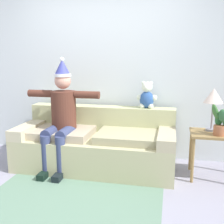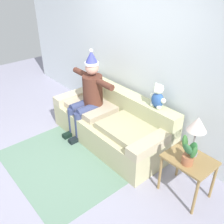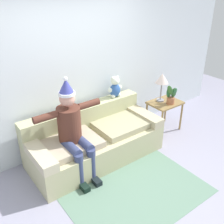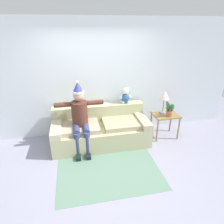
{
  "view_description": "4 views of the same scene",
  "coord_description": "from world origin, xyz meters",
  "px_view_note": "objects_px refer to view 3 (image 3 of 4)",
  "views": [
    {
      "loc": [
        0.99,
        -2.53,
        1.51
      ],
      "look_at": [
        0.25,
        0.85,
        0.81
      ],
      "focal_mm": 43.67,
      "sensor_mm": 36.0,
      "label": 1
    },
    {
      "loc": [
        2.77,
        -1.39,
        2.68
      ],
      "look_at": [
        0.23,
        0.78,
        0.72
      ],
      "focal_mm": 41.0,
      "sensor_mm": 36.0,
      "label": 2
    },
    {
      "loc": [
        -1.91,
        -2.08,
        2.68
      ],
      "look_at": [
        0.19,
        0.75,
        0.87
      ],
      "focal_mm": 42.32,
      "sensor_mm": 36.0,
      "label": 3
    },
    {
      "loc": [
        -0.51,
        -2.88,
        2.52
      ],
      "look_at": [
        0.25,
        0.9,
        0.77
      ],
      "focal_mm": 31.02,
      "sensor_mm": 36.0,
      "label": 4
    }
  ],
  "objects_px": {
    "side_table": "(165,106)",
    "potted_plant": "(171,95)",
    "person_seated": "(73,129)",
    "teddy_bear": "(115,88)",
    "couch": "(94,140)",
    "table_lamp": "(162,80)"
  },
  "relations": [
    {
      "from": "teddy_bear",
      "to": "side_table",
      "type": "relative_size",
      "value": 0.64
    },
    {
      "from": "table_lamp",
      "to": "teddy_bear",
      "type": "bearing_deg",
      "value": 161.27
    },
    {
      "from": "couch",
      "to": "table_lamp",
      "type": "height_order",
      "value": "table_lamp"
    },
    {
      "from": "table_lamp",
      "to": "side_table",
      "type": "bearing_deg",
      "value": -66.66
    },
    {
      "from": "teddy_bear",
      "to": "table_lamp",
      "type": "distance_m",
      "value": 0.9
    },
    {
      "from": "side_table",
      "to": "potted_plant",
      "type": "bearing_deg",
      "value": -74.97
    },
    {
      "from": "person_seated",
      "to": "table_lamp",
      "type": "bearing_deg",
      "value": 5.16
    },
    {
      "from": "couch",
      "to": "person_seated",
      "type": "relative_size",
      "value": 1.42
    },
    {
      "from": "couch",
      "to": "teddy_bear",
      "type": "relative_size",
      "value": 5.61
    },
    {
      "from": "side_table",
      "to": "table_lamp",
      "type": "height_order",
      "value": "table_lamp"
    },
    {
      "from": "person_seated",
      "to": "teddy_bear",
      "type": "height_order",
      "value": "person_seated"
    },
    {
      "from": "person_seated",
      "to": "side_table",
      "type": "relative_size",
      "value": 2.54
    },
    {
      "from": "couch",
      "to": "side_table",
      "type": "relative_size",
      "value": 3.6
    },
    {
      "from": "couch",
      "to": "table_lamp",
      "type": "xyz_separation_m",
      "value": [
        1.51,
        0.01,
        0.7
      ]
    },
    {
      "from": "couch",
      "to": "table_lamp",
      "type": "relative_size",
      "value": 3.95
    },
    {
      "from": "person_seated",
      "to": "potted_plant",
      "type": "distance_m",
      "value": 2.02
    },
    {
      "from": "person_seated",
      "to": "side_table",
      "type": "height_order",
      "value": "person_seated"
    },
    {
      "from": "person_seated",
      "to": "side_table",
      "type": "bearing_deg",
      "value": 2.43
    },
    {
      "from": "person_seated",
      "to": "side_table",
      "type": "distance_m",
      "value": 2.02
    },
    {
      "from": "person_seated",
      "to": "teddy_bear",
      "type": "xyz_separation_m",
      "value": [
        1.11,
        0.47,
        0.21
      ]
    },
    {
      "from": "table_lamp",
      "to": "potted_plant",
      "type": "distance_m",
      "value": 0.33
    },
    {
      "from": "teddy_bear",
      "to": "side_table",
      "type": "height_order",
      "value": "teddy_bear"
    }
  ]
}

